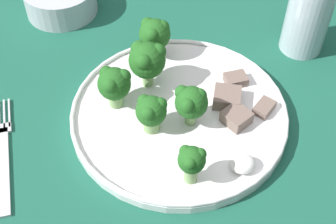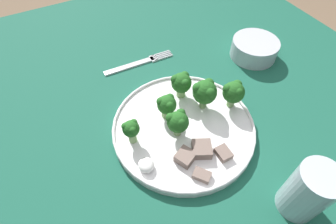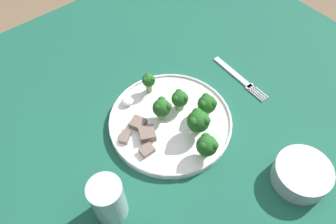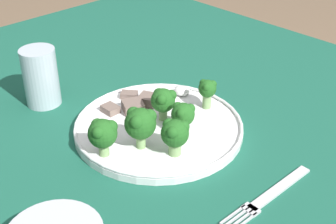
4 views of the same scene
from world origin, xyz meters
TOP-DOWN VIEW (x-y plane):
  - table at (0.00, 0.00)m, footprint 1.28×1.13m
  - dinner_plate at (-0.01, 0.00)m, footprint 0.29×0.29m
  - fork at (-0.24, 0.00)m, footprint 0.02×0.18m
  - cream_bowl at (-0.13, 0.28)m, footprint 0.12×0.12m
  - drinking_glass at (0.21, 0.09)m, footprint 0.06×0.06m
  - broccoli_floret_near_rim_left at (-0.00, -0.02)m, footprint 0.04×0.04m
  - broccoli_floret_center_left at (-0.03, -0.10)m, footprint 0.03×0.03m
  - broccoli_floret_back_left at (-0.05, -0.02)m, footprint 0.04×0.04m
  - broccoli_floret_front_left at (-0.04, 0.06)m, footprint 0.05×0.05m
  - broccoli_floret_center_back at (-0.01, 0.12)m, footprint 0.05×0.05m
  - broccoli_floret_mid_cluster at (-0.09, 0.04)m, footprint 0.04×0.04m
  - meat_slice_front_slice at (0.06, -0.04)m, footprint 0.04×0.04m
  - meat_slice_middle_slice at (0.10, -0.03)m, footprint 0.04×0.04m
  - meat_slice_rear_slice at (0.08, 0.03)m, footprint 0.03×0.02m
  - meat_slice_edge_slice at (0.06, 0.00)m, footprint 0.05×0.05m
  - sauce_dollop at (0.04, -0.11)m, footprint 0.03×0.03m

SIDE VIEW (x-z plane):
  - table at x=0.00m, z-range 0.28..1.02m
  - fork at x=-0.24m, z-range 0.73..0.74m
  - dinner_plate at x=-0.01m, z-range 0.73..0.75m
  - meat_slice_middle_slice at x=0.10m, z-range 0.75..0.76m
  - meat_slice_rear_slice at x=0.08m, z-range 0.75..0.76m
  - sauce_dollop at x=0.04m, z-range 0.75..0.76m
  - meat_slice_front_slice at x=0.06m, z-range 0.75..0.76m
  - meat_slice_edge_slice at x=0.06m, z-range 0.75..0.77m
  - cream_bowl at x=-0.13m, z-range 0.73..0.78m
  - broccoli_floret_back_left at x=-0.05m, z-range 0.75..0.81m
  - drinking_glass at x=0.21m, z-range 0.73..0.84m
  - broccoli_floret_center_left at x=-0.03m, z-range 0.76..0.81m
  - broccoli_floret_near_rim_left at x=0.00m, z-range 0.76..0.81m
  - broccoli_floret_mid_cluster at x=-0.09m, z-range 0.76..0.82m
  - broccoli_floret_center_back at x=-0.01m, z-range 0.76..0.82m
  - broccoli_floret_front_left at x=-0.04m, z-range 0.76..0.83m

